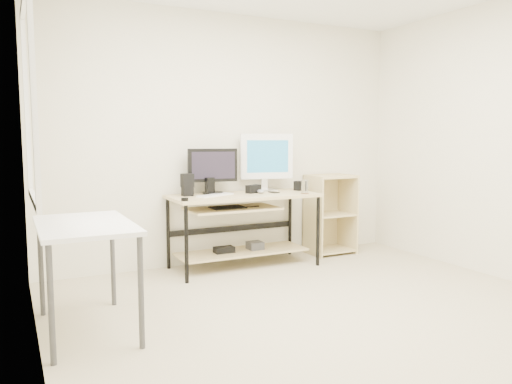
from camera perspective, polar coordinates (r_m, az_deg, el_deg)
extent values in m
cube|color=beige|center=(3.81, 9.60, -14.19)|extent=(4.00, 4.00, 0.01)
cube|color=white|center=(5.32, -3.00, 6.00)|extent=(4.00, 0.01, 2.60)
cube|color=white|center=(2.88, -24.14, 5.29)|extent=(0.01, 4.00, 2.60)
cube|color=white|center=(3.49, -24.46, 9.46)|extent=(0.01, 1.00, 1.20)
cube|color=#D1BD85|center=(5.04, -1.40, -0.44)|extent=(1.50, 0.65, 0.03)
cube|color=#D1BD85|center=(4.95, -2.72, -1.91)|extent=(0.90, 0.49, 0.02)
cube|color=#D1BD85|center=(5.19, -1.62, -6.82)|extent=(1.35, 0.46, 0.02)
cube|color=black|center=(4.93, -3.25, -1.77)|extent=(0.33, 0.22, 0.01)
cylinder|color=black|center=(4.98, -0.38, -1.67)|extent=(0.14, 0.01, 0.01)
cube|color=#3C3C3F|center=(5.24, -0.12, -6.12)|extent=(0.15, 0.15, 0.08)
cube|color=black|center=(5.10, -3.67, -6.60)|extent=(0.20, 0.12, 0.06)
cylinder|color=black|center=(4.58, -7.96, -5.94)|extent=(0.04, 0.04, 0.72)
cylinder|color=black|center=(5.11, -10.01, -4.69)|extent=(0.04, 0.04, 0.72)
cylinder|color=black|center=(5.20, 7.09, -4.47)|extent=(0.04, 0.04, 0.72)
cylinder|color=black|center=(5.67, 3.90, -3.53)|extent=(0.04, 0.04, 0.72)
cube|color=white|center=(3.55, -19.00, -3.59)|extent=(0.60, 1.00, 0.03)
cylinder|color=#3C3C3F|center=(3.17, -22.38, -11.87)|extent=(0.04, 0.04, 0.72)
cylinder|color=#3C3C3F|center=(4.06, -23.36, -7.98)|extent=(0.04, 0.04, 0.72)
cylinder|color=#3C3C3F|center=(3.24, -13.01, -11.15)|extent=(0.04, 0.04, 0.72)
cylinder|color=#3C3C3F|center=(4.11, -16.05, -7.52)|extent=(0.04, 0.04, 0.72)
cube|color=beige|center=(5.63, 6.49, -2.71)|extent=(0.02, 0.40, 0.90)
cube|color=beige|center=(5.90, 10.41, -2.36)|extent=(0.02, 0.40, 0.90)
cube|color=beige|center=(5.91, 7.44, -2.29)|extent=(0.50, 0.02, 0.90)
cube|color=beige|center=(5.84, 8.43, -6.51)|extent=(0.46, 0.38, 0.02)
cube|color=beige|center=(5.76, 8.50, -2.53)|extent=(0.46, 0.38, 0.02)
cube|color=beige|center=(5.71, 8.57, 1.74)|extent=(0.46, 0.38, 0.02)
cylinder|color=black|center=(5.09, -4.96, -0.11)|extent=(0.21, 0.21, 0.02)
cylinder|color=black|center=(5.09, -4.96, 0.60)|extent=(0.05, 0.05, 0.10)
cube|color=black|center=(5.07, -4.99, 3.07)|extent=(0.50, 0.14, 0.34)
cube|color=black|center=(5.04, -4.87, 3.06)|extent=(0.42, 0.08, 0.27)
cube|color=silver|center=(5.38, 1.21, 0.23)|extent=(0.21, 0.18, 0.02)
cylinder|color=silver|center=(5.37, 1.21, 0.93)|extent=(0.05, 0.05, 0.11)
cube|color=white|center=(5.35, 1.22, 4.10)|extent=(0.57, 0.17, 0.48)
cube|color=teal|center=(5.32, 1.38, 4.09)|extent=(0.48, 0.10, 0.38)
cube|color=white|center=(4.92, -4.66, -0.36)|extent=(0.43, 0.28, 0.01)
ellipsoid|color=#ABABB0|center=(5.14, 0.54, 0.08)|extent=(0.09, 0.12, 0.04)
cube|color=black|center=(5.16, -0.31, 0.35)|extent=(0.18, 0.13, 0.08)
cube|color=black|center=(4.94, -7.85, 0.06)|extent=(0.10, 0.10, 0.09)
cube|color=black|center=(4.93, -7.87, 1.32)|extent=(0.11, 0.11, 0.13)
cube|color=black|center=(5.43, 4.94, 0.72)|extent=(0.11, 0.11, 0.10)
cube|color=black|center=(5.03, -5.31, 0.68)|extent=(0.10, 0.07, 0.17)
cylinder|color=black|center=(4.55, -8.16, -0.85)|extent=(0.09, 0.09, 0.03)
cube|color=black|center=(5.20, 2.05, -0.02)|extent=(0.08, 0.13, 0.01)
cylinder|color=#A37349|center=(5.11, 5.59, -0.17)|extent=(0.09, 0.09, 0.01)
cylinder|color=white|center=(5.10, 5.60, 0.63)|extent=(0.07, 0.07, 0.14)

